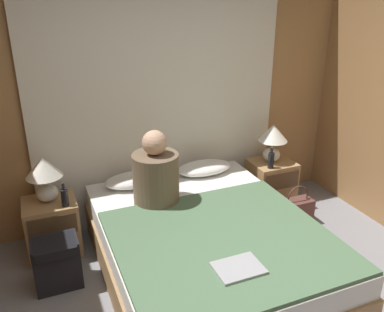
# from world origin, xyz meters

# --- Properties ---
(wall_back) EXTENTS (4.02, 0.06, 2.50)m
(wall_back) POSITION_xyz_m (0.00, 2.06, 1.25)
(wall_back) COLOR #A37547
(wall_back) RESTS_ON ground_plane
(curtain_panel) EXTENTS (2.66, 0.03, 2.16)m
(curtain_panel) POSITION_xyz_m (0.00, 2.00, 1.08)
(curtain_panel) COLOR silver
(curtain_panel) RESTS_ON ground_plane
(bed) EXTENTS (1.62, 2.10, 0.50)m
(bed) POSITION_xyz_m (0.00, 0.90, 0.25)
(bed) COLOR #99754C
(bed) RESTS_ON ground_plane
(nightstand_left) EXTENTS (0.45, 0.40, 0.51)m
(nightstand_left) POSITION_xyz_m (-1.13, 1.71, 0.26)
(nightstand_left) COLOR #A87F51
(nightstand_left) RESTS_ON ground_plane
(nightstand_right) EXTENTS (0.45, 0.40, 0.51)m
(nightstand_right) POSITION_xyz_m (1.13, 1.71, 0.26)
(nightstand_right) COLOR #A87F51
(nightstand_right) RESTS_ON ground_plane
(lamp_left) EXTENTS (0.31, 0.31, 0.41)m
(lamp_left) POSITION_xyz_m (-1.13, 1.74, 0.77)
(lamp_left) COLOR silver
(lamp_left) RESTS_ON nightstand_left
(lamp_right) EXTENTS (0.31, 0.31, 0.41)m
(lamp_right) POSITION_xyz_m (1.13, 1.74, 0.77)
(lamp_right) COLOR silver
(lamp_right) RESTS_ON nightstand_right
(pillow_left) EXTENTS (0.56, 0.31, 0.12)m
(pillow_left) POSITION_xyz_m (-0.36, 1.75, 0.56)
(pillow_left) COLOR white
(pillow_left) RESTS_ON bed
(pillow_right) EXTENTS (0.56, 0.31, 0.12)m
(pillow_right) POSITION_xyz_m (0.36, 1.75, 0.56)
(pillow_right) COLOR white
(pillow_right) RESTS_ON bed
(blanket_on_bed) EXTENTS (1.56, 1.45, 0.03)m
(blanket_on_bed) POSITION_xyz_m (0.00, 0.61, 0.51)
(blanket_on_bed) COLOR #4C6B4C
(blanket_on_bed) RESTS_ON bed
(person_left_in_bed) EXTENTS (0.39, 0.39, 0.65)m
(person_left_in_bed) POSITION_xyz_m (-0.27, 1.37, 0.76)
(person_left_in_bed) COLOR brown
(person_left_in_bed) RESTS_ON bed
(beer_bottle_on_left_stand) EXTENTS (0.06, 0.06, 0.21)m
(beer_bottle_on_left_stand) POSITION_xyz_m (-1.00, 1.59, 0.59)
(beer_bottle_on_left_stand) COLOR black
(beer_bottle_on_left_stand) RESTS_ON nightstand_left
(beer_bottle_on_right_stand) EXTENTS (0.06, 0.06, 0.22)m
(beer_bottle_on_right_stand) POSITION_xyz_m (1.03, 1.59, 0.60)
(beer_bottle_on_right_stand) COLOR black
(beer_bottle_on_right_stand) RESTS_ON nightstand_right
(laptop_on_bed) EXTENTS (0.31, 0.24, 0.02)m
(laptop_on_bed) POSITION_xyz_m (-0.07, 0.26, 0.54)
(laptop_on_bed) COLOR #9EA0A5
(laptop_on_bed) RESTS_ON blanket_on_bed
(backpack_on_floor) EXTENTS (0.35, 0.28, 0.42)m
(backpack_on_floor) POSITION_xyz_m (-1.15, 1.23, 0.23)
(backpack_on_floor) COLOR black
(backpack_on_floor) RESTS_ON ground_plane
(handbag_on_floor) EXTENTS (0.32, 0.16, 0.42)m
(handbag_on_floor) POSITION_xyz_m (1.17, 1.28, 0.14)
(handbag_on_floor) COLOR brown
(handbag_on_floor) RESTS_ON ground_plane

